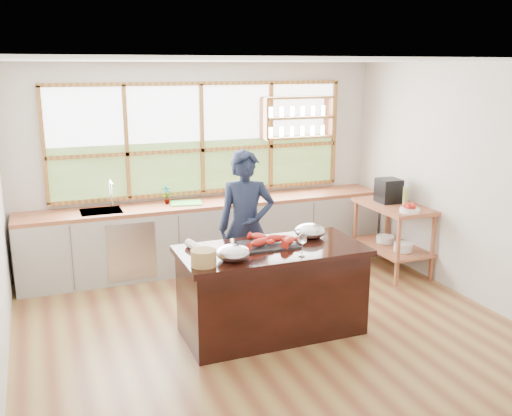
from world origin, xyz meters
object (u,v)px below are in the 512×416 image
cook (246,227)px  wicker_basket (204,258)px  island (272,290)px  espresso_machine (389,191)px

cook → wicker_basket: (-0.82, -1.11, 0.10)m
island → cook: cook is taller
island → cook: (0.05, 0.86, 0.42)m
espresso_machine → wicker_basket: (-2.96, -1.49, -0.08)m
island → wicker_basket: size_ratio=7.98×
island → cook: size_ratio=1.05×
island → cook: bearing=86.8°
island → espresso_machine: size_ratio=5.91×
island → espresso_machine: bearing=29.5°
island → wicker_basket: bearing=-162.1°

